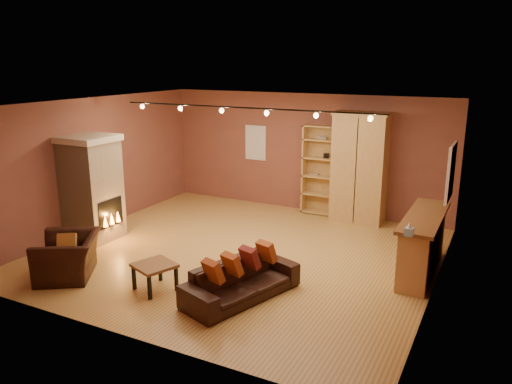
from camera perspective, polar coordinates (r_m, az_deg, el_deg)
The scene contains 16 objects.
floor at distance 9.54m, azimuth -1.90°, elevation -7.00°, with size 7.00×7.00×0.00m, color #A37B39.
ceiling at distance 8.88m, azimuth -2.06°, elevation 10.01°, with size 7.00×7.00×0.00m, color brown.
back_wall at distance 11.99m, azimuth 5.57°, elevation 4.48°, with size 7.00×0.02×2.80m, color brown.
left_wall at distance 11.19m, azimuth -17.90°, elevation 3.07°, with size 0.02×6.50×2.80m, color brown.
right_wall at distance 8.07m, azimuth 20.35°, elevation -1.55°, with size 0.02×6.50×2.80m, color brown.
fireplace at distance 10.53m, azimuth -18.24°, elevation 0.43°, with size 1.01×0.98×2.12m.
back_window at distance 12.47m, azimuth -0.04°, elevation 5.65°, with size 0.56×0.04×0.86m, color silver.
bookcase at distance 11.79m, azimuth 7.52°, elevation 2.60°, with size 0.86×0.33×2.10m.
armoire at distance 11.29m, azimuth 11.76°, elevation 2.74°, with size 1.21×0.69×2.47m.
bar_counter at distance 8.99m, azimuth 18.48°, elevation -5.59°, with size 0.58×2.16×1.03m.
tissue_box at distance 7.72m, azimuth 17.11°, elevation -4.16°, with size 0.12×0.12×0.22m.
right_window at distance 9.37m, azimuth 21.38°, elevation 2.13°, with size 0.05×0.90×1.00m, color silver.
loveseat at distance 7.71m, azimuth -1.71°, elevation -9.36°, with size 1.14×1.99×0.79m.
armchair at distance 8.98m, azimuth -20.74°, elevation -6.17°, with size 1.19×1.30×0.95m.
coffee_table at distance 8.12m, azimuth -11.53°, elevation -8.48°, with size 0.75×0.75×0.44m.
track_rail at distance 9.06m, azimuth -1.43°, elevation 9.39°, with size 5.20×0.09×0.13m.
Camera 1 is at (4.29, -7.74, 3.56)m, focal length 35.00 mm.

